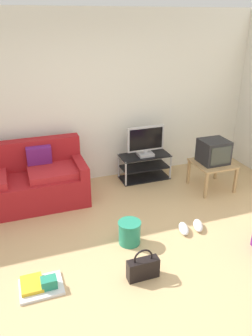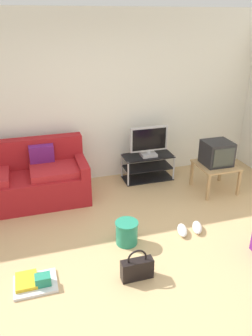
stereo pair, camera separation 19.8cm
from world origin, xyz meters
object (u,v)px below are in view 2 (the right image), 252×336
Objects in this scene: tv_stand at (148,167)px; handbag at (137,268)px; cleaning_bucket at (127,232)px; sneakers_pair at (190,229)px; crt_tv at (217,153)px; side_table at (216,168)px; flat_tv at (149,142)px; couch at (21,181)px; floor_tray at (35,282)px.

handbag is at bearing -112.88° from tv_stand.
cleaning_bucket reaches higher than sneakers_pair.
tv_stand is 1.99× the size of crt_tv.
side_table is 1.41× the size of crt_tv.
flat_tv reaches higher than crt_tv.
side_table is (2.95, -0.51, 0.05)m from couch.
tv_stand is 1.65m from sneakers_pair.
flat_tv is at bearing 61.47° from cleaning_bucket.
side_table is at bearing 27.87° from cleaning_bucket.
floor_tray is at bearing 168.92° from handbag.
floor_tray is (-1.98, -0.39, -0.00)m from sneakers_pair.
couch is 4.57× the size of sneakers_pair.
sneakers_pair is at bearing -90.66° from flat_tv.
side_table is 1.40× the size of sneakers_pair.
flat_tv is 1.74× the size of handbag.
flat_tv is 1.51× the size of crt_tv.
cleaning_bucket is (0.07, 0.62, 0.03)m from handbag.
couch is 3.00m from crt_tv.
flat_tv reaches higher than sneakers_pair.
side_table is 2.41m from handbag.
side_table is at bearing -38.40° from tv_stand.
flat_tv is 1.90m from cleaning_bucket.
tv_stand is 1.41× the size of side_table.
handbag reaches higher than floor_tray.
floor_tray is at bearing -134.49° from tv_stand.
side_table is at bearing -37.50° from flat_tv.
crt_tv is 2.46m from handbag.
crt_tv is at bearing 28.28° from cleaning_bucket.
couch is 2.31× the size of tv_stand.
cleaning_bucket is (-1.75, -0.93, -0.23)m from side_table.
side_table is 0.25m from crt_tv.
sneakers_pair is (0.85, -0.02, -0.11)m from cleaning_bucket.
tv_stand is 1.90× the size of floor_tray.
floor_tray is (-2.88, -1.34, -0.35)m from side_table.
crt_tv is (0.88, -0.66, -0.05)m from flat_tv.
couch is at bearing 129.67° from cleaning_bucket.
floor_tray is (-2.00, -2.01, -0.64)m from flat_tv.
floor_tray is at bearing -155.10° from side_table.
sneakers_pair is at bearing -133.62° from side_table.
couch is at bearing 170.14° from side_table.
sneakers_pair is at bearing 11.22° from floor_tray.
tv_stand is at bearing 89.35° from sneakers_pair.
couch reaches higher than floor_tray.
tv_stand is at bearing 45.51° from floor_tray.
flat_tv is 2.14× the size of cleaning_bucket.
flat_tv is 1.10m from crt_tv.
side_table reaches higher than sneakers_pair.
tv_stand is 1.98× the size of sneakers_pair.
crt_tv is 2.05m from cleaning_bucket.
cleaning_bucket is at bearing 19.99° from floor_tray.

